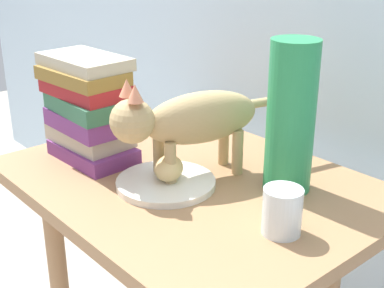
# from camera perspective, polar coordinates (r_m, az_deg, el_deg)

# --- Properties ---
(side_table) EXTENTS (0.79, 0.60, 0.60)m
(side_table) POSITION_cam_1_polar(r_m,az_deg,el_deg) (1.19, 0.00, -7.43)
(side_table) COLOR #9E724C
(side_table) RESTS_ON ground
(plate) EXTENTS (0.21, 0.21, 0.01)m
(plate) POSITION_cam_1_polar(r_m,az_deg,el_deg) (1.11, -2.81, -4.17)
(plate) COLOR silver
(plate) RESTS_ON side_table
(bread_roll) EXTENTS (0.10, 0.10, 0.05)m
(bread_roll) POSITION_cam_1_polar(r_m,az_deg,el_deg) (1.10, -2.52, -2.59)
(bread_roll) COLOR #E0BC7A
(bread_roll) RESTS_ON plate
(cat) EXTENTS (0.16, 0.47, 0.23)m
(cat) POSITION_cam_1_polar(r_m,az_deg,el_deg) (1.10, -0.44, 2.66)
(cat) COLOR tan
(cat) RESTS_ON side_table
(book_stack) EXTENTS (0.23, 0.15, 0.24)m
(book_stack) POSITION_cam_1_polar(r_m,az_deg,el_deg) (1.23, -11.09, 3.72)
(book_stack) COLOR #72337A
(book_stack) RESTS_ON side_table
(green_vase) EXTENTS (0.10, 0.10, 0.31)m
(green_vase) POSITION_cam_1_polar(r_m,az_deg,el_deg) (1.07, 10.52, 2.81)
(green_vase) COLOR #288C51
(green_vase) RESTS_ON side_table
(candle_jar) EXTENTS (0.07, 0.07, 0.08)m
(candle_jar) POSITION_cam_1_polar(r_m,az_deg,el_deg) (0.95, 9.60, -7.34)
(candle_jar) COLOR silver
(candle_jar) RESTS_ON side_table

